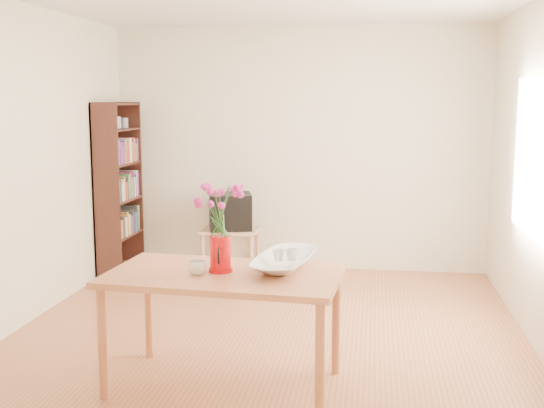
% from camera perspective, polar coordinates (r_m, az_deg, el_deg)
% --- Properties ---
extents(room, '(4.50, 4.50, 4.50)m').
position_cam_1_polar(room, '(5.12, -0.17, 2.83)').
color(room, '#9D5A37').
rests_on(room, ground).
extents(table, '(1.52, 0.94, 0.75)m').
position_cam_1_polar(table, '(4.34, -4.04, -6.74)').
color(table, '#B1623C').
rests_on(table, ground).
extents(tv_stand, '(0.60, 0.45, 0.46)m').
position_cam_1_polar(tv_stand, '(7.30, -3.50, -2.65)').
color(tv_stand, tan).
rests_on(tv_stand, ground).
extents(bookshelf, '(0.28, 0.70, 1.80)m').
position_cam_1_polar(bookshelf, '(7.35, -12.68, 0.80)').
color(bookshelf, black).
rests_on(bookshelf, ground).
extents(pitcher, '(0.15, 0.23, 0.23)m').
position_cam_1_polar(pitcher, '(4.33, -4.33, -4.29)').
color(pitcher, red).
rests_on(pitcher, table).
extents(flowers, '(0.27, 0.27, 0.38)m').
position_cam_1_polar(flowers, '(4.27, -4.38, -0.31)').
color(flowers, '#E235A1').
rests_on(flowers, pitcher).
extents(mug, '(0.14, 0.14, 0.09)m').
position_cam_1_polar(mug, '(4.28, -6.28, -5.33)').
color(mug, white).
rests_on(mug, table).
extents(bowl, '(0.57, 0.57, 0.48)m').
position_cam_1_polar(bowl, '(4.39, 1.06, -2.31)').
color(bowl, white).
rests_on(bowl, table).
extents(teacup_a, '(0.09, 0.09, 0.06)m').
position_cam_1_polar(teacup_a, '(4.41, 0.55, -2.91)').
color(teacup_a, white).
rests_on(teacup_a, bowl).
extents(teacup_b, '(0.08, 0.08, 0.07)m').
position_cam_1_polar(teacup_b, '(4.41, 1.68, -2.87)').
color(teacup_b, white).
rests_on(teacup_b, bowl).
extents(television, '(0.53, 0.51, 0.38)m').
position_cam_1_polar(television, '(7.27, -3.50, -0.56)').
color(television, black).
rests_on(television, tv_stand).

